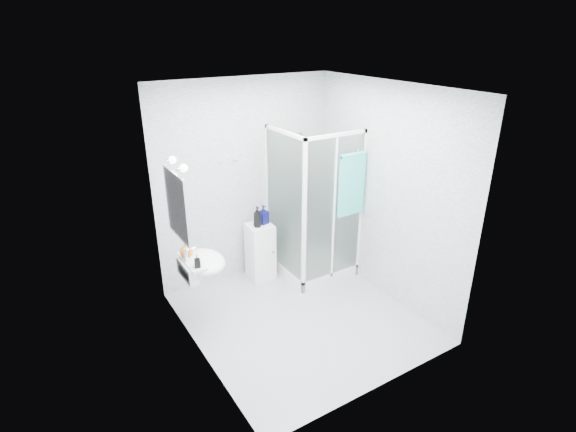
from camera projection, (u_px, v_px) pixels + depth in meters
room at (301, 215)px, 4.73m from camera, size 2.40×2.60×2.60m
shower_enclosure at (311, 244)px, 5.98m from camera, size 0.90×0.95×2.00m
wall_basin at (201, 263)px, 4.80m from camera, size 0.46×0.56×0.35m
mirror at (176, 206)px, 4.43m from camera, size 0.02×0.60×0.70m
vanity_lights at (177, 164)px, 4.29m from camera, size 0.10×0.40×0.08m
wall_hooks at (228, 161)px, 5.46m from camera, size 0.23×0.06×0.03m
storage_cabinet at (260, 251)px, 5.94m from camera, size 0.33×0.35×0.77m
hand_towel at (352, 183)px, 5.46m from camera, size 0.37×0.05×0.79m
shampoo_bottle_a at (257, 217)px, 5.69m from camera, size 0.11×0.11×0.27m
shampoo_bottle_b at (263, 214)px, 5.79m from camera, size 0.14×0.14×0.25m
soap_dispenser_orange at (186, 249)px, 4.76m from camera, size 0.14×0.14×0.18m
soap_dispenser_black at (197, 261)px, 4.56m from camera, size 0.08×0.08×0.14m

